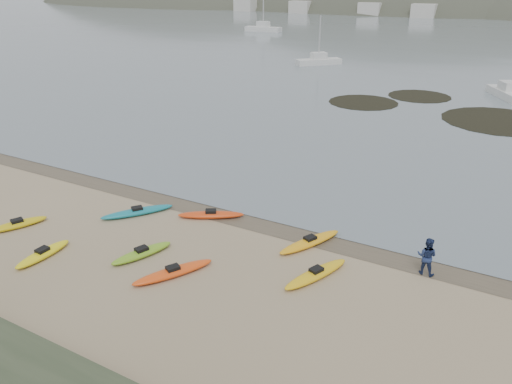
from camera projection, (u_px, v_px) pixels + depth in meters
The scene contains 6 objects.
ground at pixel (256, 218), 26.47m from camera, with size 600.00×600.00×0.00m, color tan.
wet_sand at pixel (253, 220), 26.23m from camera, with size 60.00×60.00×0.00m, color brown.
kayaks at pixel (174, 241), 23.82m from camera, with size 16.98×10.29×0.34m.
person_east at pixel (427, 256), 21.20m from camera, with size 0.83×0.65×1.71m, color navy.
kelp_mats at pixel (443, 110), 47.65m from camera, with size 21.24×14.77×0.04m.
moored_boats at pixel (480, 45), 88.72m from camera, with size 102.77×85.59×1.19m.
Camera 1 is at (11.61, -20.70, 11.81)m, focal length 35.00 mm.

